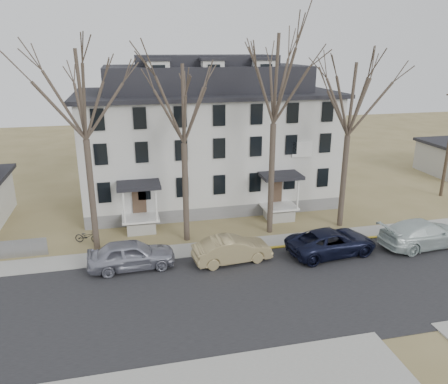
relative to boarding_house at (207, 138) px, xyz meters
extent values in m
plane|color=olive|center=(2.00, -17.95, -5.38)|extent=(120.00, 120.00, 0.00)
cube|color=#27272A|center=(2.00, -15.95, -5.38)|extent=(120.00, 10.00, 0.04)
cube|color=#A09F97|center=(2.00, -9.95, -5.38)|extent=(120.00, 2.00, 0.08)
cube|color=gold|center=(7.00, -10.85, -5.38)|extent=(14.00, 0.25, 0.06)
cube|color=slate|center=(0.00, 0.05, -4.88)|extent=(20.00, 10.00, 1.00)
cube|color=silver|center=(0.00, 0.05, -0.38)|extent=(20.00, 10.00, 8.00)
cube|color=black|center=(0.00, 0.05, 3.72)|extent=(20.80, 10.80, 0.30)
cube|color=black|center=(0.00, 0.05, 4.87)|extent=(16.00, 7.00, 2.00)
cube|color=black|center=(0.00, 0.05, 6.27)|extent=(11.00, 4.50, 0.80)
cube|color=white|center=(-6.00, -5.91, -4.38)|extent=(2.60, 2.00, 0.16)
cube|color=white|center=(4.50, -5.91, -4.38)|extent=(2.60, 2.00, 0.16)
cube|color=white|center=(6.50, -5.03, -0.18)|extent=(1.60, 0.08, 1.20)
cylinder|color=#473B31|center=(-9.00, -8.15, -1.74)|extent=(0.40, 0.40, 7.28)
cylinder|color=#473B31|center=(-3.00, -8.15, -2.00)|extent=(0.40, 0.40, 6.76)
cylinder|color=#473B31|center=(3.00, -8.15, -1.48)|extent=(0.40, 0.40, 7.80)
cylinder|color=#473B31|center=(8.50, -8.15, -2.00)|extent=(0.40, 0.40, 6.76)
imported|color=#9193A3|center=(-6.81, -11.52, -4.50)|extent=(5.21, 2.23, 1.75)
imported|color=tan|center=(-0.74, -12.04, -4.58)|extent=(4.99, 2.18, 1.59)
imported|color=black|center=(5.70, -12.42, -4.57)|extent=(6.07, 3.32, 1.61)
imported|color=silver|center=(12.16, -12.74, -4.49)|extent=(6.36, 3.07, 1.79)
imported|color=black|center=(-9.65, -7.22, -4.93)|extent=(1.82, 1.14, 0.90)
camera|label=1|loc=(-6.66, -35.62, 7.30)|focal=35.00mm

